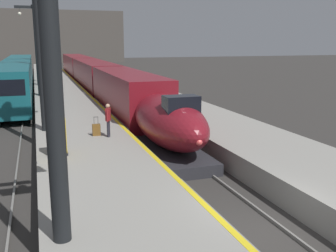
{
  "coord_description": "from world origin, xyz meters",
  "views": [
    {
      "loc": [
        -6.25,
        -9.42,
        5.78
      ],
      "look_at": [
        -0.38,
        7.92,
        1.8
      ],
      "focal_mm": 41.7,
      "sensor_mm": 36.0,
      "label": 1
    }
  ],
  "objects_px": {
    "station_column_distant": "(36,37)",
    "passenger_near_edge": "(108,118)",
    "station_column_mid": "(39,27)",
    "regional_train_adjacent": "(18,75)",
    "ticket_machine_yellow": "(58,138)",
    "station_column_far": "(36,26)",
    "rolling_suitcase": "(96,130)",
    "highspeed_train_main": "(97,78)"
  },
  "relations": [
    {
      "from": "station_column_mid",
      "to": "passenger_near_edge",
      "type": "height_order",
      "value": "station_column_mid"
    },
    {
      "from": "station_column_mid",
      "to": "passenger_near_edge",
      "type": "relative_size",
      "value": 5.37
    },
    {
      "from": "station_column_far",
      "to": "rolling_suitcase",
      "type": "relative_size",
      "value": 10.3
    },
    {
      "from": "station_column_distant",
      "to": "ticket_machine_yellow",
      "type": "distance_m",
      "value": 29.26
    },
    {
      "from": "passenger_near_edge",
      "to": "regional_train_adjacent",
      "type": "bearing_deg",
      "value": 100.86
    },
    {
      "from": "ticket_machine_yellow",
      "to": "station_column_mid",
      "type": "bearing_deg",
      "value": 93.96
    },
    {
      "from": "station_column_far",
      "to": "ticket_machine_yellow",
      "type": "bearing_deg",
      "value": -88.98
    },
    {
      "from": "highspeed_train_main",
      "to": "passenger_near_edge",
      "type": "height_order",
      "value": "highspeed_train_main"
    },
    {
      "from": "rolling_suitcase",
      "to": "ticket_machine_yellow",
      "type": "bearing_deg",
      "value": -124.77
    },
    {
      "from": "regional_train_adjacent",
      "to": "passenger_near_edge",
      "type": "bearing_deg",
      "value": -79.14
    },
    {
      "from": "regional_train_adjacent",
      "to": "station_column_far",
      "type": "bearing_deg",
      "value": -77.21
    },
    {
      "from": "station_column_distant",
      "to": "ticket_machine_yellow",
      "type": "relative_size",
      "value": 5.34
    },
    {
      "from": "station_column_mid",
      "to": "regional_train_adjacent",
      "type": "bearing_deg",
      "value": 95.16
    },
    {
      "from": "station_column_far",
      "to": "ticket_machine_yellow",
      "type": "distance_m",
      "value": 20.41
    },
    {
      "from": "ticket_machine_yellow",
      "to": "passenger_near_edge",
      "type": "bearing_deg",
      "value": 43.92
    },
    {
      "from": "rolling_suitcase",
      "to": "station_column_far",
      "type": "bearing_deg",
      "value": 98.19
    },
    {
      "from": "station_column_mid",
      "to": "station_column_distant",
      "type": "height_order",
      "value": "station_column_mid"
    },
    {
      "from": "station_column_far",
      "to": "station_column_distant",
      "type": "bearing_deg",
      "value": 90.0
    },
    {
      "from": "station_column_distant",
      "to": "passenger_near_edge",
      "type": "xyz_separation_m",
      "value": [
        2.96,
        -26.4,
        -4.19
      ]
    },
    {
      "from": "passenger_near_edge",
      "to": "rolling_suitcase",
      "type": "distance_m",
      "value": 0.99
    },
    {
      "from": "station_column_distant",
      "to": "rolling_suitcase",
      "type": "distance_m",
      "value": 26.51
    },
    {
      "from": "station_column_mid",
      "to": "station_column_far",
      "type": "bearing_deg",
      "value": 90.0
    },
    {
      "from": "rolling_suitcase",
      "to": "ticket_machine_yellow",
      "type": "xyz_separation_m",
      "value": [
        -2.06,
        -2.97,
        0.44
      ]
    },
    {
      "from": "station_column_mid",
      "to": "passenger_near_edge",
      "type": "xyz_separation_m",
      "value": [
        2.96,
        -2.54,
        -4.48
      ]
    },
    {
      "from": "station_column_distant",
      "to": "rolling_suitcase",
      "type": "height_order",
      "value": "station_column_distant"
    },
    {
      "from": "rolling_suitcase",
      "to": "station_column_distant",
      "type": "bearing_deg",
      "value": 95.31
    },
    {
      "from": "station_column_far",
      "to": "passenger_near_edge",
      "type": "bearing_deg",
      "value": -80.24
    },
    {
      "from": "regional_train_adjacent",
      "to": "station_column_distant",
      "type": "relative_size",
      "value": 4.28
    },
    {
      "from": "highspeed_train_main",
      "to": "regional_train_adjacent",
      "type": "xyz_separation_m",
      "value": [
        -8.1,
        3.51,
        0.18
      ]
    },
    {
      "from": "station_column_far",
      "to": "passenger_near_edge",
      "type": "xyz_separation_m",
      "value": [
        2.96,
        -17.2,
        -5.03
      ]
    },
    {
      "from": "station_column_mid",
      "to": "rolling_suitcase",
      "type": "distance_m",
      "value": 6.07
    },
    {
      "from": "regional_train_adjacent",
      "to": "rolling_suitcase",
      "type": "xyz_separation_m",
      "value": [
        4.61,
        -26.43,
        -0.77
      ]
    },
    {
      "from": "station_column_far",
      "to": "station_column_mid",
      "type": "bearing_deg",
      "value": -90.0
    },
    {
      "from": "station_column_far",
      "to": "station_column_distant",
      "type": "xyz_separation_m",
      "value": [
        -0.0,
        9.2,
        -0.83
      ]
    },
    {
      "from": "station_column_mid",
      "to": "station_column_far",
      "type": "distance_m",
      "value": 14.67
    },
    {
      "from": "passenger_near_edge",
      "to": "rolling_suitcase",
      "type": "xyz_separation_m",
      "value": [
        -0.55,
        0.46,
        -0.69
      ]
    },
    {
      "from": "station_column_mid",
      "to": "station_column_far",
      "type": "height_order",
      "value": "station_column_far"
    },
    {
      "from": "regional_train_adjacent",
      "to": "station_column_mid",
      "type": "distance_m",
      "value": 24.84
    },
    {
      "from": "passenger_near_edge",
      "to": "highspeed_train_main",
      "type": "bearing_deg",
      "value": 82.83
    },
    {
      "from": "regional_train_adjacent",
      "to": "ticket_machine_yellow",
      "type": "bearing_deg",
      "value": -85.04
    },
    {
      "from": "highspeed_train_main",
      "to": "ticket_machine_yellow",
      "type": "xyz_separation_m",
      "value": [
        -5.55,
        -25.89,
        -0.16
      ]
    },
    {
      "from": "station_column_distant",
      "to": "rolling_suitcase",
      "type": "relative_size",
      "value": 8.7
    }
  ]
}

